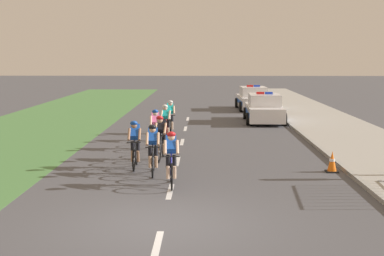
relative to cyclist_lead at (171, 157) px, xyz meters
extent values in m
plane|color=#4C4C51|center=(0.00, -3.30, -0.79)|extent=(160.00, 160.00, 0.00)
cube|color=#A3A099|center=(7.13, 10.70, -0.73)|extent=(4.08, 60.00, 0.12)
cube|color=#9E9E99|center=(5.17, 10.70, -0.72)|extent=(0.16, 60.00, 0.13)
cube|color=#4C7F42|center=(-7.25, 10.70, -0.78)|extent=(7.00, 60.00, 0.01)
cube|color=white|center=(0.00, -4.57, -0.78)|extent=(0.14, 1.60, 0.01)
cube|color=white|center=(0.00, -0.57, -0.78)|extent=(0.14, 1.60, 0.01)
cube|color=white|center=(0.00, 3.43, -0.78)|extent=(0.14, 1.60, 0.01)
cube|color=white|center=(0.00, 7.43, -0.78)|extent=(0.14, 1.60, 0.01)
cube|color=white|center=(0.00, 11.43, -0.78)|extent=(0.14, 1.60, 0.01)
cube|color=white|center=(0.00, 15.43, -0.78)|extent=(0.14, 1.60, 0.01)
torus|color=black|center=(0.04, -0.48, -0.42)|extent=(0.10, 0.73, 0.72)
cylinder|color=#99999E|center=(0.04, -0.48, -0.42)|extent=(0.06, 0.06, 0.06)
torus|color=black|center=(-0.04, 0.52, -0.42)|extent=(0.10, 0.73, 0.72)
cylinder|color=#99999E|center=(-0.04, 0.52, -0.42)|extent=(0.06, 0.06, 0.06)
cylinder|color=#1E1E99|center=(0.00, -0.03, 0.11)|extent=(0.08, 0.55, 0.04)
cylinder|color=#1E1E99|center=(0.02, -0.20, -0.21)|extent=(0.08, 0.48, 0.63)
cylinder|color=#1E1E99|center=(-0.01, 0.17, -0.19)|extent=(0.04, 0.04, 0.65)
cylinder|color=black|center=(0.03, -0.38, 0.09)|extent=(0.42, 0.06, 0.03)
cube|color=black|center=(-0.01, 0.17, 0.15)|extent=(0.12, 0.23, 0.05)
cube|color=blue|center=(0.00, 0.05, 0.35)|extent=(0.32, 0.57, 0.46)
cube|color=black|center=(-0.01, 0.16, 0.19)|extent=(0.29, 0.22, 0.18)
cylinder|color=black|center=(0.08, 0.12, -0.15)|extent=(0.13, 0.23, 0.40)
cylinder|color=beige|center=(0.09, 0.04, -0.41)|extent=(0.10, 0.16, 0.36)
cylinder|color=black|center=(-0.10, 0.11, -0.15)|extent=(0.12, 0.18, 0.40)
cylinder|color=beige|center=(-0.09, 0.03, -0.41)|extent=(0.10, 0.13, 0.36)
cylinder|color=beige|center=(0.17, -0.15, 0.30)|extent=(0.11, 0.41, 0.35)
cylinder|color=beige|center=(-0.15, -0.18, 0.30)|extent=(0.11, 0.41, 0.35)
sphere|color=beige|center=(0.02, -0.25, 0.59)|extent=(0.19, 0.19, 0.19)
ellipsoid|color=red|center=(0.02, -0.26, 0.66)|extent=(0.25, 0.33, 0.24)
torus|color=black|center=(-0.59, 0.95, -0.42)|extent=(0.09, 0.73, 0.72)
cylinder|color=#99999E|center=(-0.59, 0.95, -0.42)|extent=(0.06, 0.06, 0.06)
torus|color=black|center=(-0.65, 1.95, -0.42)|extent=(0.09, 0.73, 0.72)
cylinder|color=#99999E|center=(-0.65, 1.95, -0.42)|extent=(0.06, 0.06, 0.06)
cylinder|color=black|center=(-0.62, 1.40, 0.11)|extent=(0.07, 0.55, 0.04)
cylinder|color=black|center=(-0.61, 1.22, -0.21)|extent=(0.07, 0.48, 0.63)
cylinder|color=black|center=(-0.63, 1.60, -0.19)|extent=(0.04, 0.04, 0.65)
cylinder|color=black|center=(-0.60, 1.05, 0.09)|extent=(0.42, 0.05, 0.03)
cube|color=black|center=(-0.63, 1.60, 0.15)|extent=(0.11, 0.23, 0.05)
cube|color=blue|center=(-0.62, 1.47, 0.35)|extent=(0.31, 0.55, 0.47)
cube|color=black|center=(-0.63, 1.59, 0.19)|extent=(0.29, 0.22, 0.18)
cylinder|color=black|center=(-0.54, 1.54, -0.15)|extent=(0.12, 0.23, 0.40)
cylinder|color=tan|center=(-0.53, 1.46, -0.41)|extent=(0.10, 0.16, 0.36)
cylinder|color=black|center=(-0.72, 1.53, -0.15)|extent=(0.12, 0.18, 0.40)
cylinder|color=tan|center=(-0.71, 1.45, -0.41)|extent=(0.10, 0.13, 0.36)
cylinder|color=tan|center=(-0.45, 1.27, 0.30)|extent=(0.10, 0.41, 0.35)
cylinder|color=tan|center=(-0.77, 1.25, 0.30)|extent=(0.10, 0.41, 0.35)
sphere|color=tan|center=(-0.61, 1.17, 0.59)|extent=(0.19, 0.19, 0.19)
ellipsoid|color=black|center=(-0.61, 1.16, 0.66)|extent=(0.25, 0.33, 0.24)
torus|color=black|center=(-1.24, 1.83, -0.42)|extent=(0.07, 0.73, 0.72)
cylinder|color=#99999E|center=(-1.24, 1.83, -0.42)|extent=(0.06, 0.06, 0.06)
torus|color=black|center=(-1.28, 2.83, -0.42)|extent=(0.07, 0.73, 0.72)
cylinder|color=#99999E|center=(-1.28, 2.83, -0.42)|extent=(0.06, 0.06, 0.06)
cylinder|color=black|center=(-1.26, 2.28, 0.11)|extent=(0.06, 0.55, 0.04)
cylinder|color=black|center=(-1.25, 2.11, -0.21)|extent=(0.06, 0.48, 0.63)
cylinder|color=black|center=(-1.27, 2.48, -0.19)|extent=(0.04, 0.04, 0.65)
cylinder|color=black|center=(-1.25, 1.93, 0.09)|extent=(0.42, 0.04, 0.03)
cube|color=black|center=(-1.27, 2.48, 0.15)|extent=(0.11, 0.22, 0.05)
cube|color=blue|center=(-1.26, 2.36, 0.35)|extent=(0.30, 0.55, 0.47)
cube|color=black|center=(-1.27, 2.47, 0.19)|extent=(0.29, 0.21, 0.18)
cylinder|color=black|center=(-1.18, 2.42, -0.15)|extent=(0.12, 0.23, 0.40)
cylinder|color=#9E7051|center=(-1.17, 2.34, -0.41)|extent=(0.10, 0.16, 0.36)
cylinder|color=black|center=(-1.36, 2.42, -0.15)|extent=(0.12, 0.17, 0.40)
cylinder|color=#9E7051|center=(-1.35, 2.34, -0.41)|extent=(0.09, 0.13, 0.36)
cylinder|color=#9E7051|center=(-1.10, 2.15, 0.30)|extent=(0.09, 0.40, 0.35)
cylinder|color=#9E7051|center=(-1.42, 2.13, 0.30)|extent=(0.09, 0.40, 0.35)
sphere|color=#9E7051|center=(-1.25, 2.06, 0.59)|extent=(0.19, 0.19, 0.19)
ellipsoid|color=blue|center=(-1.25, 2.05, 0.66)|extent=(0.24, 0.32, 0.24)
torus|color=black|center=(-0.59, 3.20, -0.42)|extent=(0.10, 0.73, 0.72)
cylinder|color=#99999E|center=(-0.59, 3.20, -0.42)|extent=(0.06, 0.06, 0.06)
torus|color=black|center=(-0.51, 4.20, -0.42)|extent=(0.10, 0.73, 0.72)
cylinder|color=#99999E|center=(-0.51, 4.20, -0.42)|extent=(0.06, 0.06, 0.06)
cylinder|color=black|center=(-0.56, 3.65, 0.11)|extent=(0.08, 0.55, 0.04)
cylinder|color=black|center=(-0.57, 3.48, -0.21)|extent=(0.08, 0.48, 0.63)
cylinder|color=black|center=(-0.54, 3.85, -0.19)|extent=(0.04, 0.04, 0.65)
cylinder|color=black|center=(-0.58, 3.30, 0.09)|extent=(0.42, 0.06, 0.03)
cube|color=black|center=(-0.54, 3.85, 0.15)|extent=(0.12, 0.23, 0.05)
cube|color=black|center=(-0.55, 3.73, 0.35)|extent=(0.32, 0.57, 0.45)
cube|color=black|center=(-0.54, 3.84, 0.19)|extent=(0.29, 0.22, 0.18)
cylinder|color=black|center=(-0.46, 3.79, -0.15)|extent=(0.13, 0.23, 0.40)
cylinder|color=tan|center=(-0.46, 3.71, -0.41)|extent=(0.10, 0.16, 0.36)
cylinder|color=black|center=(-0.63, 3.80, -0.15)|extent=(0.12, 0.18, 0.40)
cylinder|color=tan|center=(-0.64, 3.72, -0.41)|extent=(0.10, 0.13, 0.36)
cylinder|color=tan|center=(-0.41, 3.50, 0.30)|extent=(0.11, 0.41, 0.35)
cylinder|color=tan|center=(-0.73, 3.53, 0.30)|extent=(0.11, 0.41, 0.35)
sphere|color=tan|center=(-0.57, 3.43, 0.59)|extent=(0.19, 0.19, 0.19)
ellipsoid|color=red|center=(-0.57, 3.42, 0.66)|extent=(0.25, 0.33, 0.24)
torus|color=black|center=(-0.89, 5.26, -0.42)|extent=(0.09, 0.73, 0.72)
cylinder|color=#99999E|center=(-0.89, 5.26, -0.42)|extent=(0.06, 0.06, 0.06)
torus|color=black|center=(-0.96, 6.26, -0.42)|extent=(0.09, 0.73, 0.72)
cylinder|color=#99999E|center=(-0.96, 6.26, -0.42)|extent=(0.06, 0.06, 0.06)
cylinder|color=#B21919|center=(-0.93, 5.71, 0.11)|extent=(0.07, 0.55, 0.04)
cylinder|color=#B21919|center=(-0.91, 5.54, -0.21)|extent=(0.07, 0.48, 0.63)
cylinder|color=#B21919|center=(-0.94, 5.91, -0.19)|extent=(0.04, 0.04, 0.65)
cylinder|color=black|center=(-0.90, 5.36, 0.09)|extent=(0.42, 0.06, 0.03)
cube|color=black|center=(-0.94, 5.91, 0.15)|extent=(0.12, 0.23, 0.05)
cube|color=pink|center=(-0.93, 5.79, 0.35)|extent=(0.32, 0.56, 0.47)
cube|color=black|center=(-0.94, 5.90, 0.19)|extent=(0.29, 0.22, 0.18)
cylinder|color=black|center=(-0.85, 5.86, -0.15)|extent=(0.13, 0.23, 0.40)
cylinder|color=beige|center=(-0.84, 5.78, -0.41)|extent=(0.10, 0.16, 0.36)
cylinder|color=black|center=(-1.03, 5.85, -0.15)|extent=(0.12, 0.18, 0.40)
cylinder|color=beige|center=(-1.02, 5.77, -0.41)|extent=(0.10, 0.13, 0.36)
cylinder|color=beige|center=(-0.76, 5.59, 0.30)|extent=(0.10, 0.41, 0.35)
cylinder|color=beige|center=(-1.08, 5.56, 0.30)|extent=(0.10, 0.41, 0.35)
sphere|color=beige|center=(-0.91, 5.49, 0.59)|extent=(0.19, 0.19, 0.19)
ellipsoid|color=blue|center=(-0.91, 5.48, 0.66)|extent=(0.25, 0.33, 0.24)
torus|color=black|center=(-0.70, 7.23, -0.42)|extent=(0.10, 0.73, 0.72)
cylinder|color=#99999E|center=(-0.70, 7.23, -0.42)|extent=(0.06, 0.06, 0.06)
torus|color=black|center=(-0.63, 8.22, -0.42)|extent=(0.10, 0.73, 0.72)
cylinder|color=#99999E|center=(-0.63, 8.22, -0.42)|extent=(0.06, 0.06, 0.06)
cylinder|color=#B21919|center=(-0.67, 7.67, 0.11)|extent=(0.08, 0.55, 0.04)
cylinder|color=#B21919|center=(-0.68, 7.50, -0.21)|extent=(0.07, 0.48, 0.63)
cylinder|color=#B21919|center=(-0.65, 7.87, -0.19)|extent=(0.04, 0.04, 0.65)
cylinder|color=black|center=(-0.69, 7.32, 0.09)|extent=(0.42, 0.06, 0.03)
cube|color=black|center=(-0.65, 7.87, 0.15)|extent=(0.12, 0.23, 0.05)
cube|color=#19B2B7|center=(-0.66, 7.75, 0.35)|extent=(0.32, 0.57, 0.45)
cube|color=black|center=(-0.65, 7.86, 0.19)|extent=(0.29, 0.22, 0.18)
cylinder|color=black|center=(-0.57, 7.81, -0.15)|extent=(0.13, 0.23, 0.40)
cylinder|color=beige|center=(-0.57, 7.73, -0.41)|extent=(0.10, 0.16, 0.36)
cylinder|color=black|center=(-0.75, 7.82, -0.15)|extent=(0.12, 0.18, 0.40)
cylinder|color=beige|center=(-0.75, 7.74, -0.41)|extent=(0.10, 0.13, 0.36)
cylinder|color=beige|center=(-0.52, 7.52, 0.30)|extent=(0.10, 0.41, 0.35)
cylinder|color=beige|center=(-0.83, 7.55, 0.30)|extent=(0.10, 0.41, 0.35)
sphere|color=beige|center=(-0.68, 7.45, 0.59)|extent=(0.19, 0.19, 0.19)
ellipsoid|color=white|center=(-0.68, 7.44, 0.66)|extent=(0.25, 0.33, 0.24)
torus|color=black|center=(-0.57, 9.21, -0.42)|extent=(0.11, 0.72, 0.72)
cylinder|color=#99999E|center=(-0.57, 9.21, -0.42)|extent=(0.07, 0.07, 0.06)
torus|color=black|center=(-0.66, 10.21, -0.42)|extent=(0.11, 0.72, 0.72)
cylinder|color=#99999E|center=(-0.66, 10.21, -0.42)|extent=(0.07, 0.07, 0.06)
cylinder|color=white|center=(-0.61, 9.66, 0.11)|extent=(0.09, 0.55, 0.04)
cylinder|color=white|center=(-0.59, 9.48, -0.21)|extent=(0.08, 0.48, 0.63)
cylinder|color=white|center=(-0.63, 9.86, -0.19)|extent=(0.04, 0.04, 0.65)
cylinder|color=black|center=(-0.58, 9.31, 0.09)|extent=(0.42, 0.07, 0.03)
cube|color=black|center=(-0.63, 9.86, 0.15)|extent=(0.12, 0.23, 0.05)
cube|color=#19B2B7|center=(-0.62, 9.73, 0.35)|extent=(0.33, 0.57, 0.46)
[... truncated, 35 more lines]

